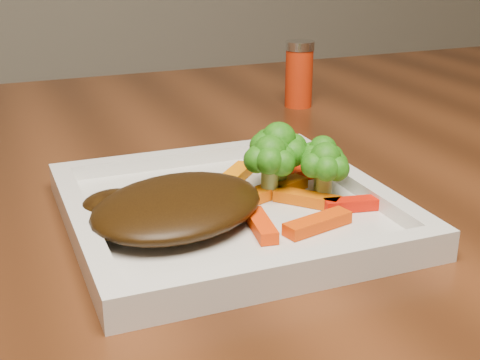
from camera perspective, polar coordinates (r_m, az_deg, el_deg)
name	(u,v)px	position (r m, az deg, el deg)	size (l,w,h in m)	color
plate	(229,215)	(0.58, -0.92, -2.99)	(0.27, 0.27, 0.01)	silver
steak	(178,206)	(0.55, -5.34, -2.20)	(0.15, 0.12, 0.03)	black
broccoli_0	(278,153)	(0.61, 3.29, 2.33)	(0.06, 0.06, 0.07)	#236E12
broccoli_1	(322,157)	(0.61, 7.04, 1.99)	(0.05, 0.05, 0.06)	#305D0F
broccoli_2	(325,170)	(0.59, 7.25, 0.87)	(0.05, 0.05, 0.06)	#176310
broccoli_3	(270,165)	(0.59, 2.55, 1.27)	(0.05, 0.05, 0.06)	#196C12
carrot_0	(318,223)	(0.54, 6.64, -3.68)	(0.06, 0.02, 0.01)	#DD3D03
carrot_1	(354,204)	(0.58, 9.71, -2.03)	(0.05, 0.01, 0.01)	red
carrot_2	(261,225)	(0.53, 1.80, -3.88)	(0.05, 0.01, 0.01)	#F33703
carrot_3	(308,172)	(0.65, 5.86, 0.71)	(0.06, 0.02, 0.01)	#FA2704
carrot_4	(234,177)	(0.64, -0.52, 0.30)	(0.06, 0.02, 0.01)	orange
carrot_5	(307,199)	(0.59, 5.72, -1.59)	(0.06, 0.02, 0.01)	#D35603
carrot_6	(277,189)	(0.61, 3.21, -0.73)	(0.06, 0.02, 0.01)	#E25D03
spice_shaker	(299,74)	(0.95, 5.06, 8.99)	(0.04, 0.04, 0.09)	red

